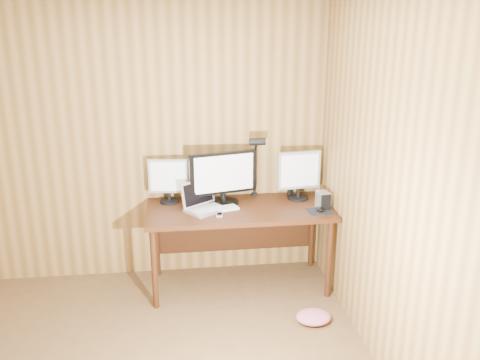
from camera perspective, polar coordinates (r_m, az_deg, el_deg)
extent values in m
plane|color=olive|center=(4.61, -12.23, 3.87)|extent=(4.00, 0.00, 4.00)
plane|color=olive|center=(3.00, 19.73, -4.36)|extent=(0.00, 4.00, 4.00)
cube|color=#3A1C0C|center=(4.42, -0.08, -3.38)|extent=(1.60, 0.70, 0.04)
cube|color=#3A1C0C|center=(4.82, -0.55, -5.07)|extent=(1.48, 0.02, 0.51)
cylinder|color=#3A1C0C|center=(4.29, -9.59, -9.85)|extent=(0.05, 0.05, 0.71)
cylinder|color=#3A1C0C|center=(4.81, -9.35, -6.66)|extent=(0.05, 0.05, 0.71)
cylinder|color=#3A1C0C|center=(4.46, 9.98, -8.74)|extent=(0.05, 0.05, 0.71)
cylinder|color=#3A1C0C|center=(4.97, 8.05, -5.81)|extent=(0.05, 0.05, 0.71)
cylinder|color=black|center=(4.52, -1.85, -2.54)|extent=(0.27, 0.27, 0.02)
cylinder|color=black|center=(4.50, -1.86, -1.96)|extent=(0.04, 0.04, 0.08)
cube|color=black|center=(4.43, -1.89, 0.81)|extent=(0.60, 0.18, 0.38)
cube|color=white|center=(4.41, -1.79, 0.73)|extent=(0.52, 0.13, 0.32)
cylinder|color=black|center=(4.58, -7.93, -2.39)|extent=(0.17, 0.17, 0.02)
cylinder|color=black|center=(4.57, -7.96, -1.83)|extent=(0.03, 0.03, 0.07)
cube|color=#B6B6BB|center=(4.51, -8.06, 0.44)|extent=(0.35, 0.08, 0.31)
cube|color=white|center=(4.49, -8.09, 0.37)|extent=(0.31, 0.05, 0.26)
cylinder|color=black|center=(4.66, 6.53, -2.00)|extent=(0.19, 0.19, 0.02)
cylinder|color=black|center=(4.64, 6.55, -1.40)|extent=(0.04, 0.04, 0.08)
cube|color=#B6B6BB|center=(4.58, 6.65, 1.11)|extent=(0.40, 0.08, 0.34)
cube|color=white|center=(4.56, 6.74, 1.04)|extent=(0.34, 0.05, 0.29)
cube|color=silver|center=(4.36, -3.76, -3.32)|extent=(0.41, 0.39, 0.02)
cube|color=silver|center=(4.41, -4.76, -1.44)|extent=(0.30, 0.24, 0.22)
cube|color=black|center=(4.41, -4.76, -1.44)|extent=(0.26, 0.20, 0.19)
cube|color=#B2B2B7|center=(4.36, -3.76, -3.20)|extent=(0.32, 0.29, 0.00)
cube|color=white|center=(4.36, -2.72, -3.36)|extent=(0.41, 0.22, 0.02)
cube|color=white|center=(4.35, -2.72, -3.23)|extent=(0.38, 0.19, 0.00)
cube|color=black|center=(4.39, 8.97, -3.47)|extent=(0.22, 0.18, 0.00)
ellipsoid|color=black|center=(4.38, 8.98, -3.22)|extent=(0.08, 0.12, 0.04)
cube|color=silver|center=(4.45, 9.27, -2.24)|extent=(0.11, 0.14, 0.14)
cube|color=black|center=(4.39, 9.61, -2.52)|extent=(0.09, 0.02, 0.14)
cube|color=silver|center=(4.26, -2.32, -3.90)|extent=(0.06, 0.11, 0.01)
cube|color=black|center=(4.25, -2.32, -3.81)|extent=(0.05, 0.06, 0.00)
cylinder|color=black|center=(4.74, 5.62, -1.00)|extent=(0.05, 0.05, 0.12)
cube|color=black|center=(4.73, 1.62, -1.84)|extent=(0.05, 0.06, 0.06)
cylinder|color=black|center=(4.66, 1.64, 0.56)|extent=(0.03, 0.03, 0.39)
sphere|color=black|center=(4.61, 1.66, 2.91)|extent=(0.04, 0.04, 0.04)
cylinder|color=black|center=(4.53, 1.78, 3.63)|extent=(0.02, 0.14, 0.16)
cylinder|color=black|center=(4.44, 1.95, 4.32)|extent=(0.14, 0.07, 0.07)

